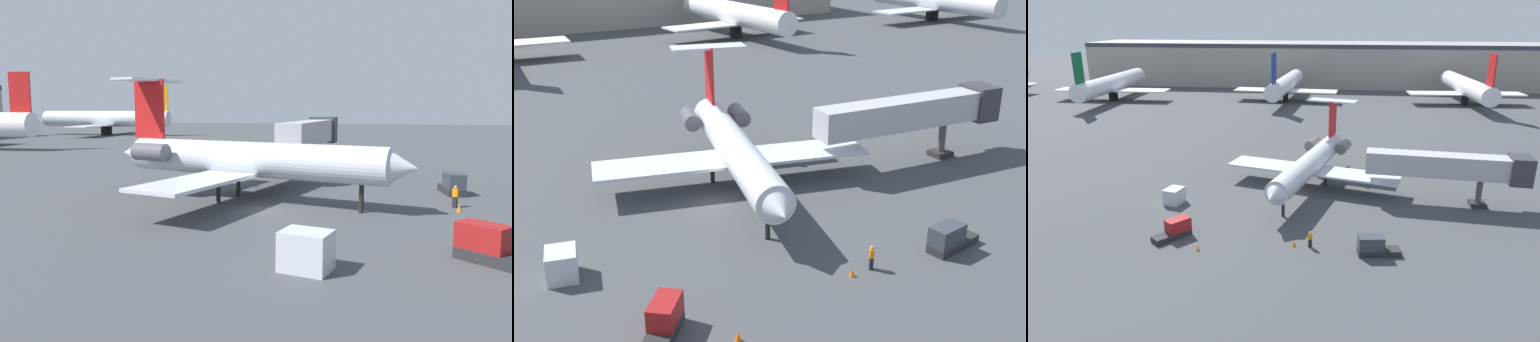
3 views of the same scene
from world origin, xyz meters
The scene contains 11 objects.
ground_plane centered at (0.00, 0.00, -0.05)m, with size 400.00×400.00×0.10m, color #424447.
regional_jet centered at (3.08, 2.71, 3.52)m, with size 23.13×26.33×10.07m.
jet_bridge centered at (20.25, -0.85, 4.72)m, with size 18.74×4.51×6.41m.
ground_crew_marshaller centered at (4.13, -13.90, 0.86)m, with size 0.43×0.48×1.69m.
baggage_tug_lead centered at (-9.71, -13.45, 0.84)m, with size 3.62×3.98×1.90m.
baggage_tug_trailing centered at (10.27, -14.61, 0.84)m, with size 4.15×1.93×1.90m.
cargo_container_uld centered at (-12.94, -4.86, 0.94)m, with size 2.34×2.64×1.89m.
traffic_cone_near centered at (-6.58, -15.96, 0.28)m, with size 0.36×0.36×0.55m.
traffic_cone_mid centered at (2.56, -13.96, 0.28)m, with size 0.36×0.36×0.55m.
parked_airliner_east_mid centered at (37.78, 67.39, 4.49)m, with size 28.93×34.24×13.77m.
parked_airliner_east_end centered at (87.23, 64.62, 4.46)m, with size 31.09×36.91×13.72m.
Camera 2 is at (-18.99, -39.90, 20.39)m, focal length 43.29 mm.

